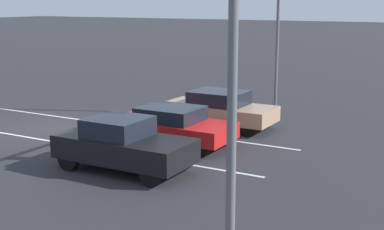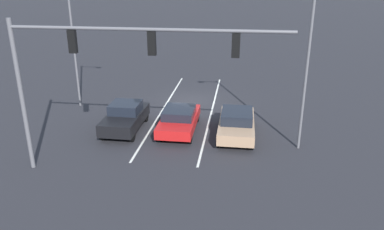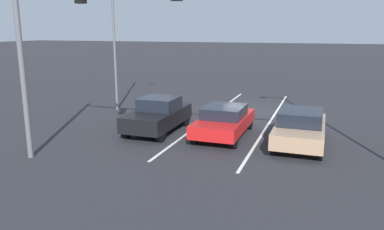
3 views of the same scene
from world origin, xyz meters
name	(u,v)px [view 2 (image 2 of 3)]	position (x,y,z in m)	size (l,w,h in m)	color
ground_plane	(191,101)	(0.00, 0.00, 0.00)	(240.00, 240.00, 0.00)	#28282D
lane_stripe_left_divider	(212,111)	(-1.65, 1.88, 0.01)	(0.12, 15.76, 0.01)	silver
lane_stripe_center_divider	(164,108)	(1.65, 1.88, 0.01)	(0.12, 15.76, 0.01)	silver
car_tan_leftlane_front	(237,123)	(-3.36, 5.76, 0.77)	(1.93, 4.52, 1.48)	tan
car_red_midlane_front	(179,119)	(-0.06, 5.53, 0.73)	(1.95, 4.45, 1.38)	red
car_black_rightlane_front	(125,117)	(3.07, 5.79, 0.81)	(1.89, 4.17, 1.60)	black
traffic_signal_gantry	(101,60)	(2.28, 10.75, 5.25)	(11.68, 0.37, 6.90)	slate
street_lamp_right_shoulder	(76,38)	(7.29, 2.05, 4.67)	(2.02, 0.24, 8.08)	slate
street_lamp_left_shoulder	(305,52)	(-6.48, 6.93, 5.05)	(1.74, 0.24, 8.91)	slate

